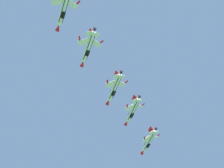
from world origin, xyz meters
TOP-DOWN VIEW (x-y plane):
  - fighter_jet_lead at (24.37, 75.16)m, footprint 8.92×15.51m
  - fighter_jet_left_wing at (15.95, 59.55)m, footprint 8.92×15.51m
  - fighter_jet_right_wing at (7.63, 46.63)m, footprint 8.98×15.51m
  - fighter_jet_left_outer at (-2.45, 30.70)m, footprint 9.12×15.51m
  - fighter_jet_right_outer at (-10.28, 16.46)m, footprint 8.88×15.51m

SIDE VIEW (x-z plane):
  - fighter_jet_right_outer at x=-10.28m, z-range 84.55..90.42m
  - fighter_jet_right_wing at x=7.63m, z-range 85.30..90.86m
  - fighter_jet_left_outer at x=-2.45m, z-range 86.93..92.36m
  - fighter_jet_lead at x=24.37m, z-range 87.56..93.31m
  - fighter_jet_left_wing at x=15.95m, z-range 88.86..94.60m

